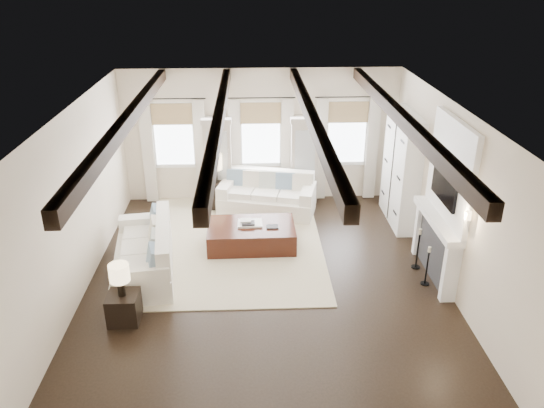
{
  "coord_description": "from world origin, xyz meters",
  "views": [
    {
      "loc": [
        -0.24,
        -8.39,
        5.37
      ],
      "look_at": [
        0.14,
        0.83,
        1.15
      ],
      "focal_mm": 35.0,
      "sensor_mm": 36.0,
      "label": 1
    }
  ],
  "objects_px": {
    "ottoman": "(251,236)",
    "sofa_left": "(147,254)",
    "side_table_front": "(124,308)",
    "sofa_back": "(267,196)",
    "side_table_back": "(215,195)"
  },
  "relations": [
    {
      "from": "ottoman",
      "to": "side_table_front",
      "type": "distance_m",
      "value": 3.21
    },
    {
      "from": "ottoman",
      "to": "sofa_left",
      "type": "bearing_deg",
      "value": -154.55
    },
    {
      "from": "sofa_left",
      "to": "side_table_back",
      "type": "distance_m",
      "value": 3.1
    },
    {
      "from": "ottoman",
      "to": "side_table_back",
      "type": "xyz_separation_m",
      "value": [
        -0.85,
        1.93,
        0.1
      ]
    },
    {
      "from": "sofa_back",
      "to": "side_table_back",
      "type": "relative_size",
      "value": 3.6
    },
    {
      "from": "sofa_back",
      "to": "side_table_back",
      "type": "xyz_separation_m",
      "value": [
        -1.24,
        0.25,
        -0.05
      ]
    },
    {
      "from": "sofa_left",
      "to": "side_table_front",
      "type": "bearing_deg",
      "value": -95.31
    },
    {
      "from": "side_table_back",
      "to": "side_table_front",
      "type": "bearing_deg",
      "value": -105.85
    },
    {
      "from": "sofa_back",
      "to": "sofa_left",
      "type": "relative_size",
      "value": 0.98
    },
    {
      "from": "sofa_back",
      "to": "sofa_left",
      "type": "xyz_separation_m",
      "value": [
        -2.35,
        -2.65,
        0.01
      ]
    },
    {
      "from": "sofa_left",
      "to": "side_table_back",
      "type": "relative_size",
      "value": 3.67
    },
    {
      "from": "sofa_back",
      "to": "ottoman",
      "type": "relative_size",
      "value": 1.33
    },
    {
      "from": "side_table_back",
      "to": "sofa_back",
      "type": "bearing_deg",
      "value": -11.33
    },
    {
      "from": "ottoman",
      "to": "side_table_front",
      "type": "bearing_deg",
      "value": -131.43
    },
    {
      "from": "sofa_back",
      "to": "ottoman",
      "type": "bearing_deg",
      "value": -103.05
    }
  ]
}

